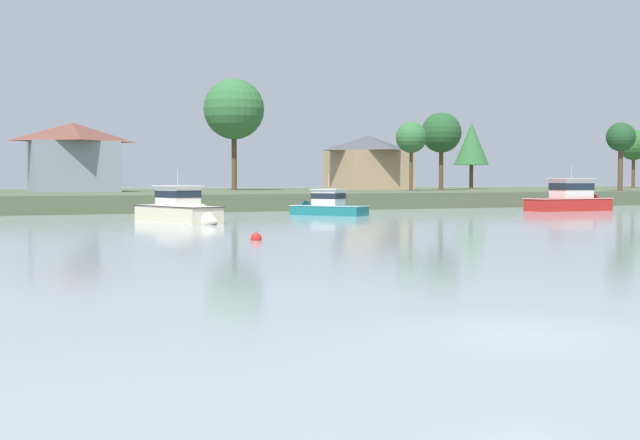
{
  "coord_description": "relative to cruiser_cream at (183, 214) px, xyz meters",
  "views": [
    {
      "loc": [
        -9.66,
        -12.57,
        2.85
      ],
      "look_at": [
        8.72,
        28.39,
        0.69
      ],
      "focal_mm": 48.1,
      "sensor_mm": 36.0,
      "label": 1
    }
  ],
  "objects": [
    {
      "name": "ground_plane",
      "position": [
        -5.0,
        -41.91,
        -0.55
      ],
      "size": [
        526.58,
        526.58,
        0.0
      ],
      "primitive_type": "plane",
      "color": "#939EA3"
    },
    {
      "name": "cottage_near_water",
      "position": [
        35.8,
        42.93,
        4.49
      ],
      "size": [
        9.3,
        9.5,
        6.85
      ],
      "color": "tan",
      "rests_on": "far_shore_bank"
    },
    {
      "name": "shore_tree_right_mid",
      "position": [
        50.43,
        41.35,
        6.92
      ],
      "size": [
        4.59,
        4.59,
        8.81
      ],
      "color": "brown",
      "rests_on": "far_shore_bank"
    },
    {
      "name": "shore_tree_far_left",
      "position": [
        17.78,
        42.75,
        10.53
      ],
      "size": [
        7.2,
        7.2,
        13.22
      ],
      "color": "brown",
      "rests_on": "far_shore_bank"
    },
    {
      "name": "cruiser_red",
      "position": [
        37.58,
        6.03,
        0.16
      ],
      "size": [
        8.99,
        2.97,
        5.02
      ],
      "color": "#B2231E",
      "rests_on": "ground"
    },
    {
      "name": "far_shore_bank",
      "position": [
        -5.0,
        40.33,
        0.2
      ],
      "size": [
        236.96,
        49.84,
        1.51
      ],
      "primitive_type": "cube",
      "color": "#4C563D",
      "rests_on": "ground"
    },
    {
      "name": "cottage_eastern",
      "position": [
        -1.7,
        36.63,
        4.63
      ],
      "size": [
        9.16,
        7.58,
        7.13
      ],
      "color": "gray",
      "rests_on": "far_shore_bank"
    },
    {
      "name": "cruiser_cream",
      "position": [
        0.0,
        0.0,
        0.0
      ],
      "size": [
        4.47,
        8.93,
        4.27
      ],
      "color": "beige",
      "rests_on": "ground"
    },
    {
      "name": "shore_tree_far_right",
      "position": [
        40.52,
        33.11,
        7.76
      ],
      "size": [
        4.8,
        4.8,
        9.26
      ],
      "color": "brown",
      "rests_on": "far_shore_bank"
    },
    {
      "name": "shore_tree_left_mid",
      "position": [
        34.05,
        29.11,
        6.88
      ],
      "size": [
        3.48,
        3.48,
        7.73
      ],
      "color": "brown",
      "rests_on": "far_shore_bank"
    },
    {
      "name": "mooring_buoy_red",
      "position": [
        -1.16,
        -17.13,
        -0.46
      ],
      "size": [
        0.52,
        0.52,
        0.57
      ],
      "color": "red",
      "rests_on": "ground"
    },
    {
      "name": "shore_tree_right",
      "position": [
        79.93,
        42.59,
        7.29
      ],
      "size": [
        4.53,
        4.53,
        8.64
      ],
      "color": "brown",
      "rests_on": "far_shore_bank"
    },
    {
      "name": "cruiser_teal",
      "position": [
        12.95,
        6.66,
        -0.08
      ],
      "size": [
        5.61,
        6.71,
        4.01
      ],
      "color": "#196B70",
      "rests_on": "ground"
    },
    {
      "name": "shore_tree_center",
      "position": [
        55.7,
        19.7,
        6.86
      ],
      "size": [
        3.24,
        3.24,
        7.67
      ],
      "color": "brown",
      "rests_on": "far_shore_bank"
    }
  ]
}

